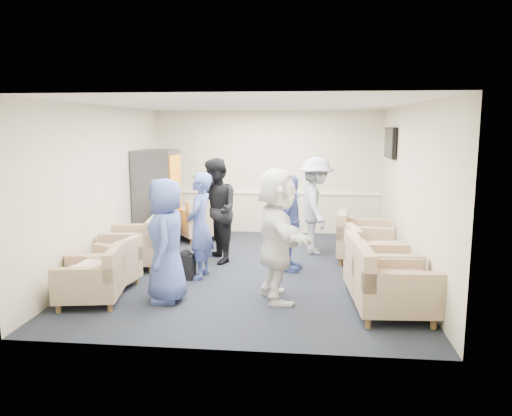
# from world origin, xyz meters

# --- Properties ---
(floor) EXTENTS (6.00, 6.00, 0.00)m
(floor) POSITION_xyz_m (0.00, 0.00, 0.00)
(floor) COLOR black
(floor) RESTS_ON ground
(ceiling) EXTENTS (6.00, 6.00, 0.00)m
(ceiling) POSITION_xyz_m (0.00, 0.00, 2.70)
(ceiling) COLOR silver
(ceiling) RESTS_ON back_wall
(back_wall) EXTENTS (5.00, 0.02, 2.70)m
(back_wall) POSITION_xyz_m (0.00, 3.00, 1.35)
(back_wall) COLOR beige
(back_wall) RESTS_ON floor
(front_wall) EXTENTS (5.00, 0.02, 2.70)m
(front_wall) POSITION_xyz_m (0.00, -3.00, 1.35)
(front_wall) COLOR beige
(front_wall) RESTS_ON floor
(left_wall) EXTENTS (0.02, 6.00, 2.70)m
(left_wall) POSITION_xyz_m (-2.50, 0.00, 1.35)
(left_wall) COLOR beige
(left_wall) RESTS_ON floor
(right_wall) EXTENTS (0.02, 6.00, 2.70)m
(right_wall) POSITION_xyz_m (2.50, 0.00, 1.35)
(right_wall) COLOR beige
(right_wall) RESTS_ON floor
(chair_rail) EXTENTS (4.98, 0.04, 0.06)m
(chair_rail) POSITION_xyz_m (0.00, 2.98, 0.90)
(chair_rail) COLOR white
(chair_rail) RESTS_ON back_wall
(tv) EXTENTS (0.10, 1.00, 0.58)m
(tv) POSITION_xyz_m (2.44, 1.80, 2.05)
(tv) COLOR black
(tv) RESTS_ON right_wall
(armchair_left_near) EXTENTS (0.93, 0.93, 0.64)m
(armchair_left_near) POSITION_xyz_m (-1.94, -1.76, 0.32)
(armchair_left_near) COLOR #9E8366
(armchair_left_near) RESTS_ON floor
(armchair_left_mid) EXTENTS (0.92, 0.92, 0.63)m
(armchair_left_mid) POSITION_xyz_m (-1.98, -1.18, 0.32)
(armchair_left_mid) COLOR #9E8366
(armchair_left_mid) RESTS_ON floor
(armchair_left_far) EXTENTS (1.00, 1.00, 0.72)m
(armchair_left_far) POSITION_xyz_m (-1.96, -0.01, 0.36)
(armchair_left_far) COLOR #9E8366
(armchair_left_far) RESTS_ON floor
(armchair_right_near) EXTENTS (1.00, 1.00, 0.76)m
(armchair_right_near) POSITION_xyz_m (1.93, -1.83, 0.38)
(armchair_right_near) COLOR #9E8366
(armchair_right_near) RESTS_ON floor
(armchair_right_midnear) EXTENTS (0.98, 0.98, 0.74)m
(armchair_right_midnear) POSITION_xyz_m (1.87, -1.12, 0.37)
(armchair_right_midnear) COLOR #9E8366
(armchair_right_midnear) RESTS_ON floor
(armchair_right_midfar) EXTENTS (0.93, 0.93, 0.65)m
(armchair_right_midfar) POSITION_xyz_m (1.92, 0.08, 0.32)
(armchair_right_midfar) COLOR #9E8366
(armchair_right_midfar) RESTS_ON floor
(armchair_right_far) EXTENTS (1.03, 1.03, 0.75)m
(armchair_right_far) POSITION_xyz_m (1.84, 0.79, 0.38)
(armchair_right_far) COLOR #9E8366
(armchair_right_far) RESTS_ON floor
(armchair_corner) EXTENTS (1.30, 1.30, 0.75)m
(armchair_corner) POSITION_xyz_m (-1.31, 2.16, 0.37)
(armchair_corner) COLOR #9E8366
(armchair_corner) RESTS_ON floor
(vending_machine) EXTENTS (0.77, 0.90, 1.90)m
(vending_machine) POSITION_xyz_m (-2.09, 1.65, 0.95)
(vending_machine) COLOR #46464D
(vending_machine) RESTS_ON floor
(backpack) EXTENTS (0.30, 0.23, 0.47)m
(backpack) POSITION_xyz_m (-0.98, -0.58, 0.24)
(backpack) COLOR black
(backpack) RESTS_ON floor
(pillow) EXTENTS (0.40, 0.50, 0.14)m
(pillow) POSITION_xyz_m (-1.95, -1.77, 0.49)
(pillow) COLOR white
(pillow) RESTS_ON armchair_left_near
(person_front_left) EXTENTS (0.69, 0.92, 1.69)m
(person_front_left) POSITION_xyz_m (-0.99, -1.56, 0.84)
(person_front_left) COLOR #41549D
(person_front_left) RESTS_ON floor
(person_mid_left) EXTENTS (0.45, 0.64, 1.66)m
(person_mid_left) POSITION_xyz_m (-0.77, -0.47, 0.83)
(person_mid_left) COLOR #41549D
(person_mid_left) RESTS_ON floor
(person_back_left) EXTENTS (1.05, 1.12, 1.83)m
(person_back_left) POSITION_xyz_m (-0.69, 0.44, 0.91)
(person_back_left) COLOR black
(person_back_left) RESTS_ON floor
(person_back_right) EXTENTS (0.82, 1.24, 1.80)m
(person_back_right) POSITION_xyz_m (1.05, 1.25, 0.90)
(person_back_right) COLOR beige
(person_back_right) RESTS_ON floor
(person_mid_right) EXTENTS (0.57, 0.99, 1.59)m
(person_mid_right) POSITION_xyz_m (0.61, 0.06, 0.79)
(person_mid_right) COLOR #41549D
(person_mid_right) RESTS_ON floor
(person_front_right) EXTENTS (0.99, 1.78, 1.83)m
(person_front_right) POSITION_xyz_m (0.49, -1.38, 0.91)
(person_front_right) COLOR white
(person_front_right) RESTS_ON floor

